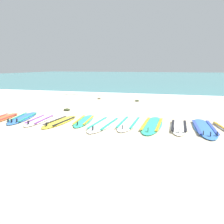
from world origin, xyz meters
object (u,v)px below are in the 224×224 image
surfboard_1 (23,118)px  surfboard_7 (152,125)px  surfboard_0 (1,119)px  surfboard_9 (204,128)px  surfboard_4 (84,121)px  surfboard_5 (104,124)px  surfboard_3 (60,122)px  surfboard_6 (129,123)px  surfboard_8 (179,126)px  surfboard_2 (40,120)px

surfboard_1 → surfboard_7: size_ratio=0.91×
surfboard_0 → surfboard_9: 6.96m
surfboard_4 → surfboard_5: same height
surfboard_3 → surfboard_4: size_ratio=1.03×
surfboard_1 → surfboard_6: (3.90, 0.26, -0.00)m
surfboard_8 → surfboard_1: bearing=-177.5°
surfboard_5 → surfboard_8: (2.37, 0.32, 0.00)m
surfboard_3 → surfboard_4: bearing=25.0°
surfboard_0 → surfboard_2: bearing=7.4°
surfboard_8 → surfboard_9: bearing=3.2°
surfboard_3 → surfboard_8: bearing=6.0°
surfboard_3 → surfboard_7: bearing=7.5°
surfboard_5 → surfboard_9: size_ratio=0.93×
surfboard_0 → surfboard_9: bearing=5.0°
surfboard_8 → surfboard_2: bearing=-175.4°
surfboard_0 → surfboard_1: same height
surfboard_3 → surfboard_8: (3.91, 0.41, 0.00)m
surfboard_4 → surfboard_0: bearing=-170.5°
surfboard_4 → surfboard_9: bearing=1.6°
surfboard_5 → surfboard_7: 1.56m
surfboard_9 → surfboard_5: bearing=-173.4°
surfboard_4 → surfboard_9: (3.92, 0.11, 0.00)m
surfboard_9 → surfboard_8: bearing=-176.8°
surfboard_0 → surfboard_3: (2.27, 0.16, 0.00)m
surfboard_3 → surfboard_5: (1.54, 0.09, -0.00)m
surfboard_1 → surfboard_4: size_ratio=1.14×
surfboard_8 → surfboard_6: bearing=179.4°
surfboard_8 → surfboard_9: size_ratio=0.81×
surfboard_8 → surfboard_9: same height
surfboard_7 → surfboard_1: bearing=-177.2°
surfboard_1 → surfboard_8: (5.50, 0.24, 0.00)m
surfboard_2 → surfboard_5: size_ratio=0.83×
surfboard_4 → surfboard_9: size_ratio=0.76×
surfboard_7 → surfboard_2: bearing=-174.6°
surfboard_1 → surfboard_4: 2.34m
surfboard_5 → surfboard_0: bearing=-176.2°
surfboard_7 → surfboard_8: bearing=0.6°
surfboard_4 → surfboard_6: 1.56m
surfboard_1 → surfboard_9: 6.26m
surfboard_7 → surfboard_9: bearing=1.8°
surfboard_2 → surfboard_1: bearing=170.2°
surfboard_6 → surfboard_8: 1.61m
surfboard_5 → surfboard_9: bearing=6.6°
surfboard_9 → surfboard_2: bearing=-175.6°
surfboard_0 → surfboard_6: (4.57, 0.59, -0.00)m
surfboard_5 → surfboard_8: same height
surfboard_0 → surfboard_9: same height
surfboard_4 → surfboard_7: 2.34m
surfboard_9 → surfboard_6: bearing=-179.4°
surfboard_8 → surfboard_9: 0.75m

